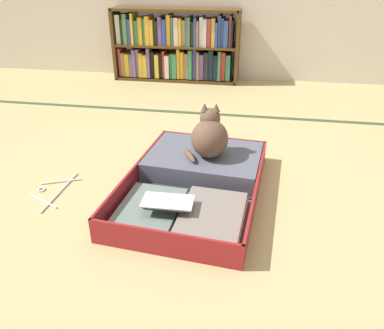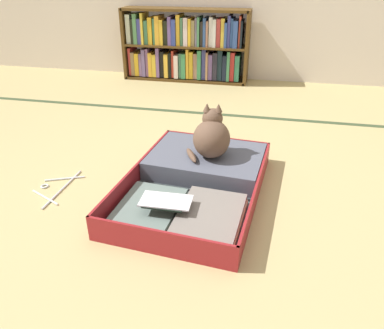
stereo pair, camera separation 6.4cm
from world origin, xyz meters
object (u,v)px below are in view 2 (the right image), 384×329
at_px(bookshelf, 185,47).
at_px(black_cat, 211,137).
at_px(open_suitcase, 200,178).
at_px(clothes_hanger, 57,188).

height_order(bookshelf, black_cat, bookshelf).
relative_size(bookshelf, open_suitcase, 1.24).
bearing_deg(black_cat, bookshelf, 107.09).
distance_m(bookshelf, black_cat, 1.97).
relative_size(bookshelf, clothes_hanger, 3.27).
relative_size(black_cat, clothes_hanger, 0.74).
distance_m(bookshelf, clothes_hanger, 2.22).
bearing_deg(open_suitcase, black_cat, 74.86).
bearing_deg(black_cat, open_suitcase, -105.14).
bearing_deg(clothes_hanger, black_cat, 22.51).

